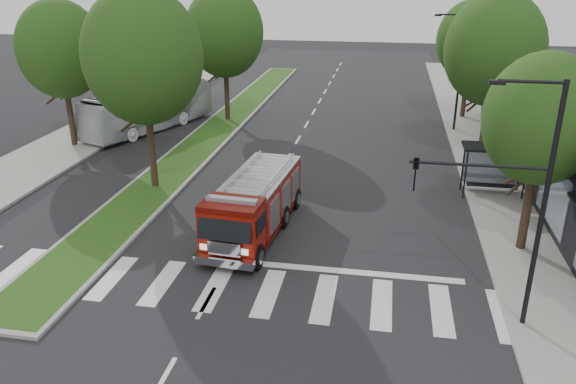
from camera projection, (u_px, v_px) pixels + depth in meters
name	position (u px, v px, depth m)	size (l,w,h in m)	color
ground	(236.00, 250.00, 23.11)	(140.00, 140.00, 0.00)	black
sidewalk_right	(509.00, 182.00, 30.18)	(5.00, 80.00, 0.15)	gray
sidewalk_left	(51.00, 154.00, 34.57)	(5.00, 80.00, 0.15)	gray
median	(220.00, 127.00, 40.49)	(3.00, 50.00, 0.15)	gray
bus_shelter	(495.00, 156.00, 27.96)	(3.20, 1.60, 2.61)	black
tree_right_near	(542.00, 120.00, 21.00)	(4.40, 4.40, 8.05)	black
tree_right_mid	(494.00, 50.00, 31.60)	(5.60, 5.60, 9.72)	black
tree_right_far	(471.00, 40.00, 40.97)	(5.00, 5.00, 8.73)	black
tree_median_near	(143.00, 56.00, 27.01)	(5.80, 5.80, 10.16)	black
tree_median_far	(224.00, 32.00, 39.92)	(5.60, 5.60, 9.72)	black
tree_left_mid	(61.00, 49.00, 34.04)	(5.20, 5.20, 9.16)	black
streetlight_right_near	(514.00, 191.00, 16.60)	(4.08, 0.22, 8.00)	black
streetlight_right_far	(458.00, 67.00, 38.01)	(2.11, 0.20, 8.00)	black
fire_engine	(255.00, 205.00, 24.16)	(2.99, 8.02, 2.72)	#540A04
city_bus	(149.00, 108.00, 39.61)	(2.57, 10.99, 3.06)	silver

